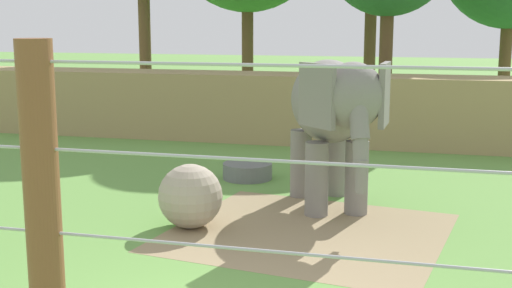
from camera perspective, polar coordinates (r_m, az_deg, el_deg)
name	(u,v)px	position (r m, az deg, el deg)	size (l,w,h in m)	color
dirt_patch	(308,232)	(11.45, 4.39, -7.37)	(4.38, 4.09, 0.01)	#937F5B
embankment_wall	(344,109)	(19.51, 7.40, 2.90)	(36.00, 1.80, 1.96)	tan
elephant	(332,110)	(12.50, 6.44, 2.88)	(2.38, 3.57, 2.82)	gray
enrichment_ball	(190,196)	(11.57, -5.53, -4.39)	(1.10, 1.10, 1.10)	tan
water_tub	(247,171)	(15.13, -0.72, -2.25)	(1.10, 1.10, 0.35)	slate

